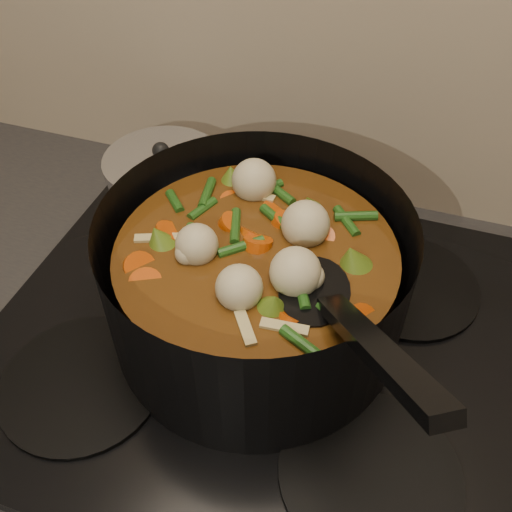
% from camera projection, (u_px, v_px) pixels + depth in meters
% --- Properties ---
extents(counter, '(2.64, 0.64, 0.91)m').
position_uv_depth(counter, '(257.00, 495.00, 1.01)').
color(counter, brown).
rests_on(counter, ground).
extents(stovetop, '(0.62, 0.54, 0.03)m').
position_uv_depth(stovetop, '(257.00, 336.00, 0.69)').
color(stovetop, black).
rests_on(stovetop, counter).
extents(stockpot, '(0.43, 0.43, 0.25)m').
position_uv_depth(stockpot, '(256.00, 282.00, 0.63)').
color(stockpot, black).
rests_on(stockpot, stovetop).
extents(saucepan, '(0.16, 0.16, 0.13)m').
position_uv_depth(saucepan, '(166.00, 189.00, 0.79)').
color(saucepan, silver).
rests_on(saucepan, stovetop).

